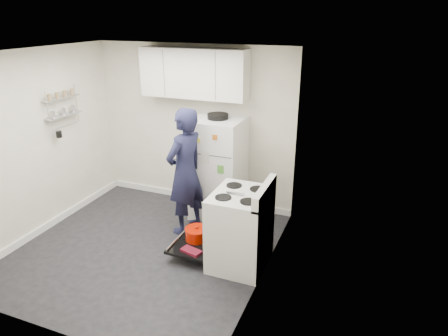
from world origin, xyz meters
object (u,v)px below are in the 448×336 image
at_px(electric_range, 239,230).
at_px(refrigerator, 218,168).
at_px(open_oven_door, 196,239).
at_px(person, 185,172).

distance_m(electric_range, refrigerator, 1.35).
distance_m(electric_range, open_oven_door, 0.66).
xyz_separation_m(electric_range, person, (-0.96, 0.50, 0.42)).
distance_m(open_oven_door, person, 0.92).
distance_m(refrigerator, person, 0.66).
height_order(electric_range, open_oven_door, electric_range).
height_order(electric_range, person, person).
xyz_separation_m(electric_range, open_oven_door, (-0.59, 0.03, -0.27)).
xyz_separation_m(electric_range, refrigerator, (-0.72, 1.10, 0.30)).
bearing_deg(refrigerator, open_oven_door, -83.12).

